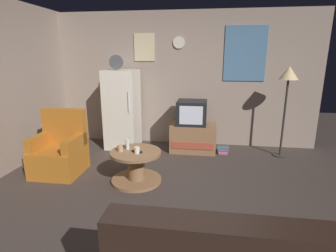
{
  "coord_description": "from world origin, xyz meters",
  "views": [
    {
      "loc": [
        0.49,
        -2.9,
        1.77
      ],
      "look_at": [
        -0.06,
        0.9,
        0.75
      ],
      "focal_mm": 28.67,
      "sensor_mm": 36.0,
      "label": 1
    }
  ],
  "objects_px": {
    "crt_tv": "(192,112)",
    "mug_ceramic_tan": "(120,148)",
    "armchair": "(60,151)",
    "coffee_table": "(136,166)",
    "tv_stand": "(193,137)",
    "wine_glass": "(128,144)",
    "book_stack": "(223,150)",
    "mug_ceramic_white": "(137,150)",
    "fridge": "(122,109)",
    "standing_lamp": "(288,80)",
    "remote_control": "(137,152)"
  },
  "relations": [
    {
      "from": "tv_stand",
      "to": "mug_ceramic_white",
      "type": "xyz_separation_m",
      "value": [
        -0.7,
        -1.47,
        0.24
      ]
    },
    {
      "from": "crt_tv",
      "to": "wine_glass",
      "type": "xyz_separation_m",
      "value": [
        -0.84,
        -1.33,
        -0.21
      ]
    },
    {
      "from": "book_stack",
      "to": "wine_glass",
      "type": "bearing_deg",
      "value": -138.51
    },
    {
      "from": "tv_stand",
      "to": "coffee_table",
      "type": "xyz_separation_m",
      "value": [
        -0.74,
        -1.4,
        -0.03
      ]
    },
    {
      "from": "tv_stand",
      "to": "mug_ceramic_tan",
      "type": "relative_size",
      "value": 9.33
    },
    {
      "from": "armchair",
      "to": "book_stack",
      "type": "height_order",
      "value": "armchair"
    },
    {
      "from": "wine_glass",
      "to": "mug_ceramic_tan",
      "type": "height_order",
      "value": "wine_glass"
    },
    {
      "from": "coffee_table",
      "to": "mug_ceramic_white",
      "type": "height_order",
      "value": "mug_ceramic_white"
    },
    {
      "from": "standing_lamp",
      "to": "mug_ceramic_white",
      "type": "distance_m",
      "value": 2.82
    },
    {
      "from": "standing_lamp",
      "to": "wine_glass",
      "type": "relative_size",
      "value": 10.6
    },
    {
      "from": "wine_glass",
      "to": "fridge",
      "type": "bearing_deg",
      "value": 110.18
    },
    {
      "from": "crt_tv",
      "to": "mug_ceramic_tan",
      "type": "bearing_deg",
      "value": -122.55
    },
    {
      "from": "remote_control",
      "to": "book_stack",
      "type": "xyz_separation_m",
      "value": [
        1.27,
        1.38,
        -0.41
      ]
    },
    {
      "from": "standing_lamp",
      "to": "wine_glass",
      "type": "bearing_deg",
      "value": -152.38
    },
    {
      "from": "mug_ceramic_white",
      "to": "book_stack",
      "type": "bearing_deg",
      "value": 48.24
    },
    {
      "from": "standing_lamp",
      "to": "mug_ceramic_tan",
      "type": "bearing_deg",
      "value": -151.27
    },
    {
      "from": "tv_stand",
      "to": "armchair",
      "type": "bearing_deg",
      "value": -147.69
    },
    {
      "from": "crt_tv",
      "to": "armchair",
      "type": "xyz_separation_m",
      "value": [
        -1.94,
        -1.25,
        -0.4
      ]
    },
    {
      "from": "remote_control",
      "to": "book_stack",
      "type": "height_order",
      "value": "remote_control"
    },
    {
      "from": "fridge",
      "to": "coffee_table",
      "type": "height_order",
      "value": "fridge"
    },
    {
      "from": "standing_lamp",
      "to": "book_stack",
      "type": "height_order",
      "value": "standing_lamp"
    },
    {
      "from": "mug_ceramic_tan",
      "to": "armchair",
      "type": "relative_size",
      "value": 0.09
    },
    {
      "from": "crt_tv",
      "to": "coffee_table",
      "type": "xyz_separation_m",
      "value": [
        -0.7,
        -1.4,
        -0.51
      ]
    },
    {
      "from": "standing_lamp",
      "to": "remote_control",
      "type": "xyz_separation_m",
      "value": [
        -2.28,
        -1.39,
        -0.89
      ]
    },
    {
      "from": "wine_glass",
      "to": "standing_lamp",
      "type": "bearing_deg",
      "value": 27.62
    },
    {
      "from": "mug_ceramic_white",
      "to": "fridge",
      "type": "bearing_deg",
      "value": 114.13
    },
    {
      "from": "fridge",
      "to": "standing_lamp",
      "type": "distance_m",
      "value": 3.02
    },
    {
      "from": "fridge",
      "to": "standing_lamp",
      "type": "relative_size",
      "value": 1.11
    },
    {
      "from": "mug_ceramic_white",
      "to": "mug_ceramic_tan",
      "type": "relative_size",
      "value": 1.0
    },
    {
      "from": "standing_lamp",
      "to": "remote_control",
      "type": "bearing_deg",
      "value": -148.59
    },
    {
      "from": "wine_glass",
      "to": "tv_stand",
      "type": "bearing_deg",
      "value": 56.75
    },
    {
      "from": "wine_glass",
      "to": "mug_ceramic_tan",
      "type": "distance_m",
      "value": 0.13
    },
    {
      "from": "crt_tv",
      "to": "fridge",
      "type": "bearing_deg",
      "value": 177.58
    },
    {
      "from": "wine_glass",
      "to": "mug_ceramic_white",
      "type": "height_order",
      "value": "wine_glass"
    },
    {
      "from": "armchair",
      "to": "tv_stand",
      "type": "bearing_deg",
      "value": 32.31
    },
    {
      "from": "mug_ceramic_tan",
      "to": "book_stack",
      "type": "xyz_separation_m",
      "value": [
        1.51,
        1.37,
        -0.44
      ]
    },
    {
      "from": "tv_stand",
      "to": "book_stack",
      "type": "relative_size",
      "value": 4.03
    },
    {
      "from": "remote_control",
      "to": "mug_ceramic_white",
      "type": "bearing_deg",
      "value": -57.74
    },
    {
      "from": "mug_ceramic_white",
      "to": "armchair",
      "type": "bearing_deg",
      "value": 170.11
    },
    {
      "from": "mug_ceramic_tan",
      "to": "armchair",
      "type": "bearing_deg",
      "value": 169.86
    },
    {
      "from": "armchair",
      "to": "book_stack",
      "type": "xyz_separation_m",
      "value": [
        2.54,
        1.19,
        -0.28
      ]
    },
    {
      "from": "armchair",
      "to": "standing_lamp",
      "type": "bearing_deg",
      "value": 18.67
    },
    {
      "from": "mug_ceramic_white",
      "to": "armchair",
      "type": "relative_size",
      "value": 0.09
    },
    {
      "from": "fridge",
      "to": "remote_control",
      "type": "height_order",
      "value": "fridge"
    },
    {
      "from": "fridge",
      "to": "standing_lamp",
      "type": "height_order",
      "value": "fridge"
    },
    {
      "from": "wine_glass",
      "to": "remote_control",
      "type": "height_order",
      "value": "wine_glass"
    },
    {
      "from": "remote_control",
      "to": "book_stack",
      "type": "distance_m",
      "value": 1.92
    },
    {
      "from": "wine_glass",
      "to": "book_stack",
      "type": "xyz_separation_m",
      "value": [
        1.43,
        1.27,
        -0.47
      ]
    },
    {
      "from": "tv_stand",
      "to": "wine_glass",
      "type": "relative_size",
      "value": 5.6
    },
    {
      "from": "fridge",
      "to": "remote_control",
      "type": "xyz_separation_m",
      "value": [
        0.68,
        -1.5,
        -0.29
      ]
    }
  ]
}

